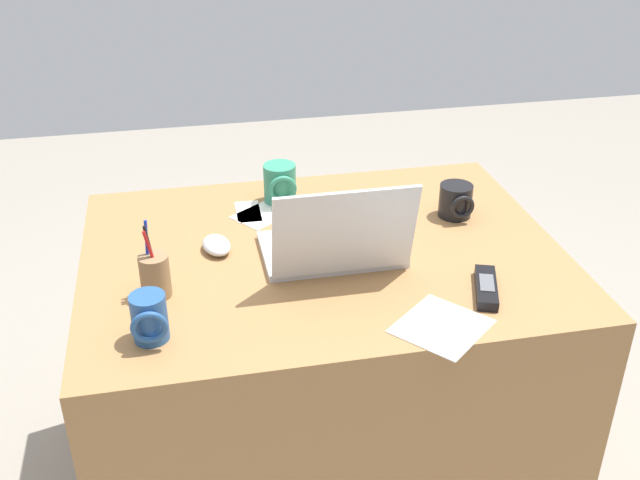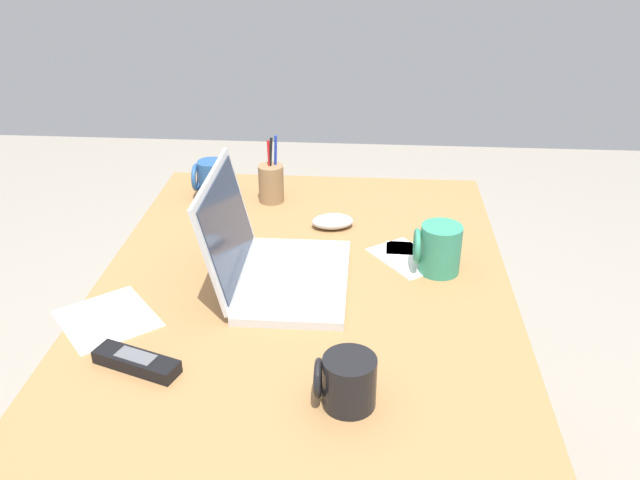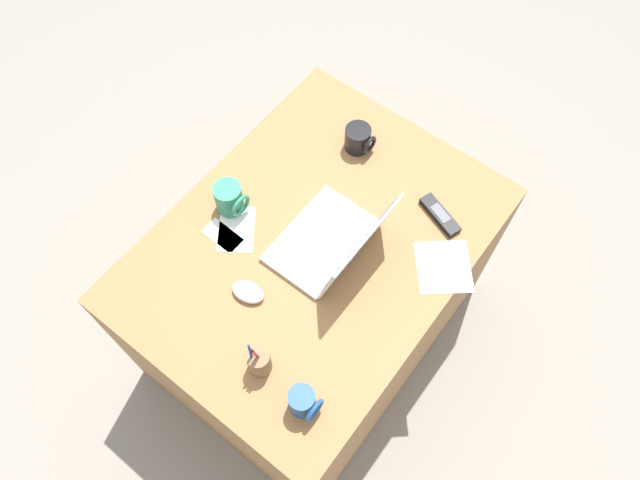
% 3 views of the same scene
% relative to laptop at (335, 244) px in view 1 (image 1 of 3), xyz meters
% --- Properties ---
extents(ground_plane, '(6.00, 6.00, 0.00)m').
position_rel_laptop_xyz_m(ground_plane, '(0.02, -0.06, -0.81)').
color(ground_plane, gray).
extents(desk, '(1.14, 0.86, 0.76)m').
position_rel_laptop_xyz_m(desk, '(0.02, -0.06, -0.43)').
color(desk, '#9E7042').
rests_on(desk, ground).
extents(laptop, '(0.33, 0.27, 0.24)m').
position_rel_laptop_xyz_m(laptop, '(0.00, 0.00, 0.00)').
color(laptop, silver).
rests_on(laptop, desk).
extents(computer_mouse, '(0.08, 0.11, 0.03)m').
position_rel_laptop_xyz_m(computer_mouse, '(0.27, -0.11, -0.03)').
color(computer_mouse, silver).
rests_on(computer_mouse, desk).
extents(coffee_mug_white, '(0.09, 0.10, 0.11)m').
position_rel_laptop_xyz_m(coffee_mug_white, '(0.07, -0.34, 0.00)').
color(coffee_mug_white, '#338C6B').
rests_on(coffee_mug_white, desk).
extents(coffee_mug_tall, '(0.09, 0.10, 0.09)m').
position_rel_laptop_xyz_m(coffee_mug_tall, '(-0.36, -0.17, -0.01)').
color(coffee_mug_tall, black).
rests_on(coffee_mug_tall, desk).
extents(coffee_mug_spare, '(0.07, 0.08, 0.10)m').
position_rel_laptop_xyz_m(coffee_mug_spare, '(0.42, 0.22, 0.00)').
color(coffee_mug_spare, '#26518C').
rests_on(coffee_mug_spare, desk).
extents(cordless_phone, '(0.09, 0.16, 0.03)m').
position_rel_laptop_xyz_m(cordless_phone, '(-0.30, 0.19, -0.04)').
color(cordless_phone, black).
rests_on(cordless_phone, desk).
extents(pen_holder, '(0.07, 0.07, 0.18)m').
position_rel_laptop_xyz_m(pen_holder, '(0.41, 0.06, 0.00)').
color(pen_holder, olive).
rests_on(pen_holder, desk).
extents(paper_note_near_laptop, '(0.24, 0.24, 0.00)m').
position_rel_laptop_xyz_m(paper_note_near_laptop, '(-0.16, 0.30, -0.05)').
color(paper_note_near_laptop, white).
rests_on(paper_note_near_laptop, desk).
extents(paper_note_left, '(0.07, 0.13, 0.00)m').
position_rel_laptop_xyz_m(paper_note_left, '(0.17, -0.30, -0.05)').
color(paper_note_left, white).
rests_on(paper_note_left, desk).
extents(paper_note_right, '(0.20, 0.18, 0.00)m').
position_rel_laptop_xyz_m(paper_note_right, '(0.12, -0.28, -0.05)').
color(paper_note_right, white).
rests_on(paper_note_right, desk).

